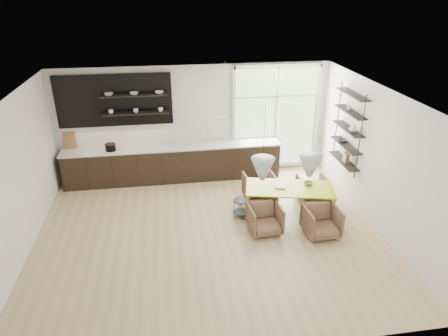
{
  "coord_description": "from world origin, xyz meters",
  "views": [
    {
      "loc": [
        -0.74,
        -6.88,
        4.75
      ],
      "look_at": [
        0.41,
        0.6,
        1.2
      ],
      "focal_mm": 32.0,
      "sensor_mm": 36.0,
      "label": 1
    }
  ],
  "objects_px": {
    "armchair_back_right": "(312,189)",
    "wire_stool": "(240,206)",
    "dining_table": "(290,189)",
    "armchair_front_right": "(321,221)",
    "armchair_back_left": "(260,187)",
    "armchair_front_left": "(265,219)"
  },
  "relations": [
    {
      "from": "armchair_back_right",
      "to": "wire_stool",
      "type": "relative_size",
      "value": 1.62
    },
    {
      "from": "dining_table",
      "to": "wire_stool",
      "type": "height_order",
      "value": "dining_table"
    },
    {
      "from": "armchair_front_right",
      "to": "armchair_back_right",
      "type": "bearing_deg",
      "value": 74.64
    },
    {
      "from": "armchair_front_left",
      "to": "armchair_front_right",
      "type": "height_order",
      "value": "armchair_front_right"
    },
    {
      "from": "armchair_back_left",
      "to": "armchair_front_left",
      "type": "bearing_deg",
      "value": 76.01
    },
    {
      "from": "armchair_front_right",
      "to": "wire_stool",
      "type": "distance_m",
      "value": 1.77
    },
    {
      "from": "dining_table",
      "to": "armchair_back_left",
      "type": "distance_m",
      "value": 0.96
    },
    {
      "from": "armchair_back_right",
      "to": "wire_stool",
      "type": "distance_m",
      "value": 1.87
    },
    {
      "from": "dining_table",
      "to": "armchair_back_right",
      "type": "bearing_deg",
      "value": 49.0
    },
    {
      "from": "armchair_back_left",
      "to": "armchair_back_right",
      "type": "relative_size",
      "value": 1.08
    },
    {
      "from": "armchair_back_left",
      "to": "armchair_back_right",
      "type": "distance_m",
      "value": 1.24
    },
    {
      "from": "armchair_back_right",
      "to": "wire_stool",
      "type": "bearing_deg",
      "value": 12.44
    },
    {
      "from": "armchair_back_left",
      "to": "wire_stool",
      "type": "bearing_deg",
      "value": 43.9
    },
    {
      "from": "armchair_back_left",
      "to": "armchair_back_right",
      "type": "xyz_separation_m",
      "value": [
        1.22,
        -0.23,
        -0.02
      ]
    },
    {
      "from": "dining_table",
      "to": "armchair_back_right",
      "type": "xyz_separation_m",
      "value": [
        0.75,
        0.55,
        -0.34
      ]
    },
    {
      "from": "armchair_back_left",
      "to": "wire_stool",
      "type": "height_order",
      "value": "armchair_back_left"
    },
    {
      "from": "armchair_back_left",
      "to": "armchair_front_right",
      "type": "xyz_separation_m",
      "value": [
        0.9,
        -1.61,
        -0.01
      ]
    },
    {
      "from": "armchair_back_left",
      "to": "wire_stool",
      "type": "relative_size",
      "value": 1.75
    },
    {
      "from": "armchair_back_right",
      "to": "armchair_front_left",
      "type": "bearing_deg",
      "value": 35.95
    },
    {
      "from": "armchair_back_right",
      "to": "armchair_back_left",
      "type": "bearing_deg",
      "value": -12.38
    },
    {
      "from": "dining_table",
      "to": "armchair_front_right",
      "type": "relative_size",
      "value": 2.94
    },
    {
      "from": "armchair_back_right",
      "to": "armchair_front_left",
      "type": "relative_size",
      "value": 1.0
    }
  ]
}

